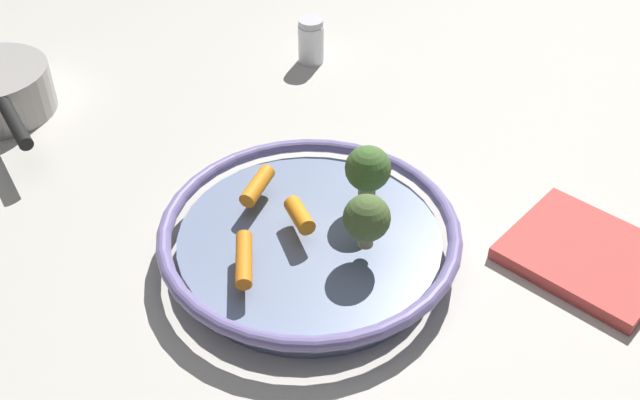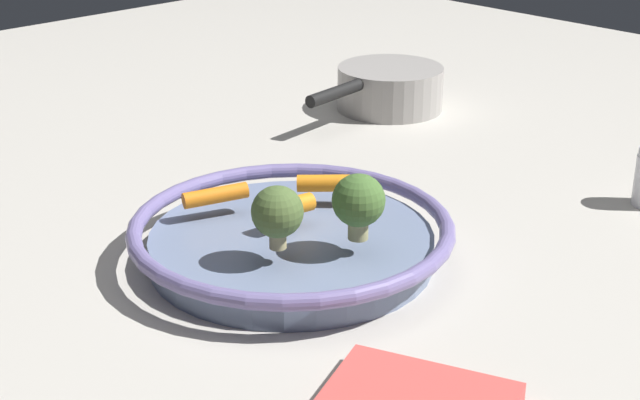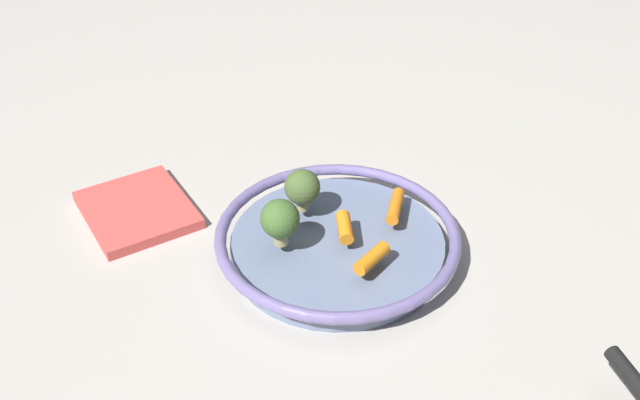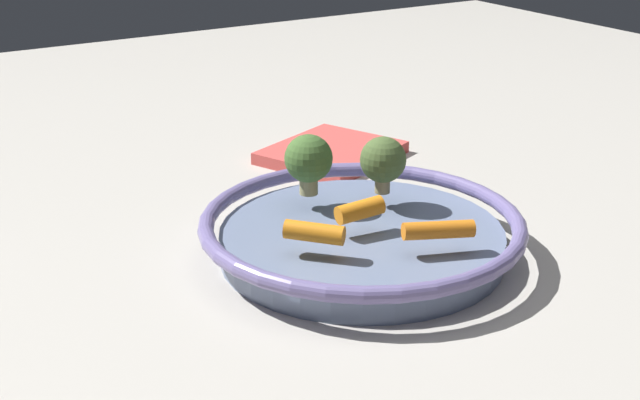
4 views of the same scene
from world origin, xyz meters
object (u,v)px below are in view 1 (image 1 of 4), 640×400
at_px(broccoli_floret_edge, 368,170).
at_px(broccoli_floret_mid, 367,219).
at_px(baby_carrot_back, 244,259).
at_px(serving_bowl, 310,239).
at_px(salt_shaker, 311,41).
at_px(dish_towel, 588,255).
at_px(baby_carrot_right, 257,186).
at_px(baby_carrot_left, 299,215).

distance_m(broccoli_floret_edge, broccoli_floret_mid, 0.07).
relative_size(baby_carrot_back, broccoli_floret_edge, 1.05).
xyz_separation_m(serving_bowl, salt_shaker, (0.35, -0.16, 0.01)).
xyz_separation_m(broccoli_floret_mid, salt_shaker, (0.40, -0.13, -0.04)).
height_order(serving_bowl, dish_towel, serving_bowl).
relative_size(baby_carrot_back, baby_carrot_right, 1.21).
relative_size(baby_carrot_left, salt_shaker, 0.70).
height_order(broccoli_floret_mid, dish_towel, broccoli_floret_mid).
height_order(baby_carrot_left, salt_shaker, salt_shaker).
bearing_deg(baby_carrot_right, broccoli_floret_mid, -151.24).
bearing_deg(salt_shaker, baby_carrot_right, 146.33).
xyz_separation_m(serving_bowl, baby_carrot_left, (0.01, 0.01, 0.03)).
relative_size(serving_bowl, broccoli_floret_mid, 5.35).
height_order(baby_carrot_back, dish_towel, baby_carrot_back).
xyz_separation_m(baby_carrot_left, baby_carrot_right, (0.06, 0.02, -0.00)).
bearing_deg(baby_carrot_right, serving_bowl, -157.94).
bearing_deg(broccoli_floret_edge, salt_shaker, -15.45).
relative_size(baby_carrot_back, broccoli_floret_mid, 1.11).
relative_size(broccoli_floret_edge, dish_towel, 0.39).
distance_m(baby_carrot_right, broccoli_floret_mid, 0.13).
height_order(baby_carrot_left, broccoli_floret_mid, broccoli_floret_mid).
xyz_separation_m(broccoli_floret_edge, dish_towel, (-0.14, -0.18, -0.07)).
xyz_separation_m(baby_carrot_back, broccoli_floret_edge, (0.04, -0.15, 0.03)).
bearing_deg(broccoli_floret_mid, salt_shaker, -17.67).
bearing_deg(broccoli_floret_edge, baby_carrot_back, 105.17).
distance_m(serving_bowl, baby_carrot_right, 0.08).
relative_size(baby_carrot_left, dish_towel, 0.29).
xyz_separation_m(broccoli_floret_mid, dish_towel, (-0.08, -0.21, -0.07)).
xyz_separation_m(baby_carrot_right, broccoli_floret_mid, (-0.11, -0.06, 0.02)).
bearing_deg(baby_carrot_right, salt_shaker, -33.67).
relative_size(baby_carrot_back, salt_shaker, 0.98).
distance_m(baby_carrot_left, broccoli_floret_mid, 0.07).
distance_m(baby_carrot_back, broccoli_floret_edge, 0.15).
bearing_deg(broccoli_floret_edge, broccoli_floret_mid, 151.21).
xyz_separation_m(baby_carrot_right, broccoli_floret_edge, (-0.05, -0.10, 0.03)).
distance_m(baby_carrot_back, salt_shaker, 0.45).
bearing_deg(broccoli_floret_edge, dish_towel, -128.07).
height_order(baby_carrot_back, broccoli_floret_mid, broccoli_floret_mid).
distance_m(broccoli_floret_edge, salt_shaker, 0.35).
bearing_deg(baby_carrot_right, dish_towel, -124.94).
distance_m(serving_bowl, baby_carrot_back, 0.08).
bearing_deg(salt_shaker, broccoli_floret_mid, 162.33).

